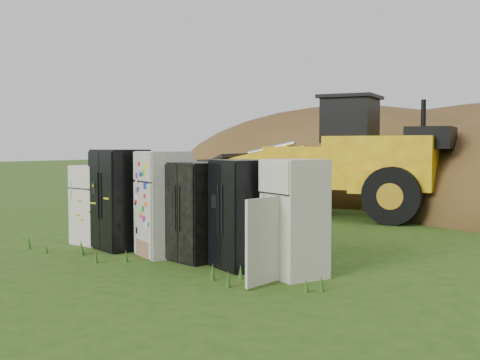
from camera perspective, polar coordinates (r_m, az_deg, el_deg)
The scene contains 9 objects.
ground at distance 10.61m, azimuth -5.49°, elevation -7.43°, with size 120.00×120.00×0.00m, color #284D14.
fridge_leftmost at distance 12.32m, azimuth -13.69°, elevation -2.30°, with size 0.70×0.67×1.58m, color silver, non-canonical shape.
fridge_black_side at distance 11.64m, azimuth -11.30°, elevation -1.81°, with size 0.99×0.78×1.89m, color black, non-canonical shape.
fridge_sticker at distance 10.78m, azimuth -7.23°, elevation -2.25°, with size 0.83×0.77×1.87m, color silver, non-canonical shape.
fridge_dark_mid at distance 10.28m, azimuth -4.23°, elevation -3.02°, with size 0.86×0.70×1.68m, color black, non-canonical shape.
fridge_black_right at distance 9.63m, azimuth 0.18°, elevation -3.26°, with size 0.87×0.73×1.74m, color black, non-canonical shape.
fridge_open_door at distance 9.04m, azimuth 5.23°, elevation -3.64°, with size 0.80×0.74×1.76m, color silver, non-canonical shape.
wheel_loader at distance 16.97m, azimuth 7.65°, elevation 2.24°, with size 6.88×2.79×3.33m, color yellow, non-canonical shape.
dirt_mound_left at distance 25.27m, azimuth 10.04°, elevation -1.21°, with size 16.54×12.41×7.18m, color #4E3119.
Camera 1 is at (7.27, -7.46, 1.98)m, focal length 45.00 mm.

